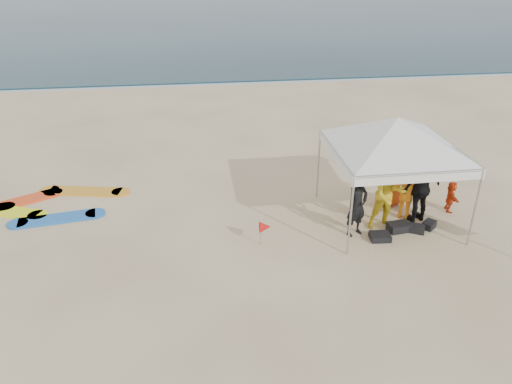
{
  "coord_description": "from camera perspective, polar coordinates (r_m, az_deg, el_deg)",
  "views": [
    {
      "loc": [
        -0.9,
        -8.31,
        6.74
      ],
      "look_at": [
        0.55,
        2.6,
        1.2
      ],
      "focal_mm": 35.0,
      "sensor_mm": 36.0,
      "label": 1
    }
  ],
  "objects": [
    {
      "name": "ground",
      "position": [
        10.74,
        -1.09,
        -12.16
      ],
      "size": [
        120.0,
        120.0,
        0.0
      ],
      "primitive_type": "plane",
      "color": "beige",
      "rests_on": "ground"
    },
    {
      "name": "person_seated",
      "position": [
        14.78,
        21.37,
        -0.47
      ],
      "size": [
        0.46,
        0.86,
        0.89
      ],
      "primitive_type": "imported",
      "rotation": [
        0.0,
        0.0,
        1.32
      ],
      "color": "red",
      "rests_on": "ground"
    },
    {
      "name": "marker_pennant",
      "position": [
        12.22,
        1.04,
        -4.03
      ],
      "size": [
        0.28,
        0.28,
        0.64
      ],
      "color": "#A5A5A8",
      "rests_on": "ground"
    },
    {
      "name": "person_black_a",
      "position": [
        12.75,
        11.47,
        -1.48
      ],
      "size": [
        0.72,
        0.62,
        1.67
      ],
      "primitive_type": "imported",
      "rotation": [
        0.0,
        0.0,
        0.44
      ],
      "color": "black",
      "rests_on": "ground"
    },
    {
      "name": "gear_pile",
      "position": [
        13.43,
        16.37,
        -4.13
      ],
      "size": [
        1.95,
        0.8,
        0.22
      ],
      "color": "black",
      "rests_on": "ground"
    },
    {
      "name": "person_yellow",
      "position": [
        13.2,
        14.92,
        -0.33
      ],
      "size": [
        0.99,
        0.81,
        1.88
      ],
      "primitive_type": "imported",
      "rotation": [
        0.0,
        0.0,
        0.11
      ],
      "color": "gold",
      "rests_on": "ground"
    },
    {
      "name": "surfboard_spread",
      "position": [
        15.5,
        -26.19,
        -1.88
      ],
      "size": [
        5.58,
        3.06,
        0.07
      ],
      "color": "#1C7DF6",
      "rests_on": "ground"
    },
    {
      "name": "canopy_tent",
      "position": [
        12.9,
        15.99,
        8.15
      ],
      "size": [
        4.35,
        4.35,
        3.28
      ],
      "color": "#A5A5A8",
      "rests_on": "ground"
    },
    {
      "name": "person_black_b",
      "position": [
        13.76,
        18.38,
        0.5
      ],
      "size": [
        1.23,
        0.78,
        1.95
      ],
      "primitive_type": "imported",
      "rotation": [
        0.0,
        0.0,
        3.43
      ],
      "color": "black",
      "rests_on": "ground"
    },
    {
      "name": "shoreline_foam",
      "position": [
        27.37,
        -5.58,
        12.34
      ],
      "size": [
        160.0,
        1.2,
        0.01
      ],
      "primitive_type": "cube",
      "color": "silver",
      "rests_on": "ground"
    },
    {
      "name": "person_orange_a",
      "position": [
        13.87,
        16.89,
        0.19
      ],
      "size": [
        1.21,
        1.04,
        1.63
      ],
      "primitive_type": "imported",
      "rotation": [
        0.0,
        0.0,
        2.63
      ],
      "color": "orange",
      "rests_on": "ground"
    },
    {
      "name": "ocean",
      "position": [
        68.65,
        -7.27,
        20.91
      ],
      "size": [
        160.0,
        84.0,
        0.08
      ],
      "primitive_type": "cube",
      "color": "#0C2633",
      "rests_on": "ground"
    },
    {
      "name": "person_orange_b",
      "position": [
        14.45,
        15.34,
        1.82
      ],
      "size": [
        0.89,
        0.59,
        1.78
      ],
      "primitive_type": "imported",
      "rotation": [
        0.0,
        0.0,
        3.17
      ],
      "color": "#C84411",
      "rests_on": "ground"
    }
  ]
}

